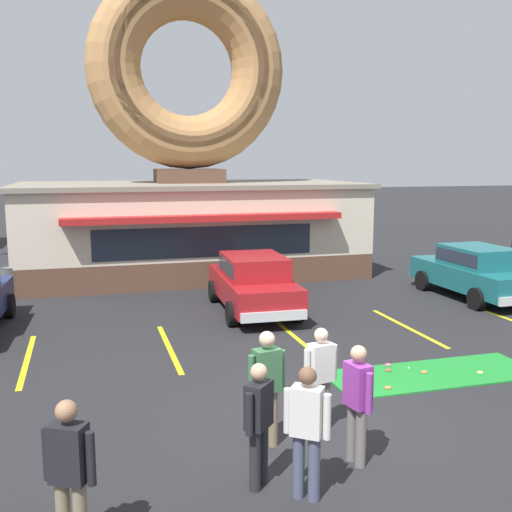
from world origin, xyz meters
TOP-DOWN VIEW (x-y plane):
  - ground_plane at (0.00, 0.00)m, footprint 160.00×160.00m
  - donut_shop_building at (0.33, 13.94)m, footprint 12.30×6.75m
  - putting_mat at (3.00, 1.85)m, footprint 4.16×1.50m
  - mini_donut_near_left at (2.22, 2.21)m, footprint 0.13×0.13m
  - mini_donut_near_right at (3.89, 1.60)m, footprint 0.13×0.13m
  - mini_donut_mid_left at (1.77, 1.38)m, footprint 0.13×0.13m
  - mini_donut_mid_centre at (2.38, 2.49)m, footprint 0.13×0.13m
  - mini_donut_mid_right at (2.86, 1.92)m, footprint 0.13×0.13m
  - mini_donut_far_left at (1.20, 1.24)m, footprint 0.13×0.13m
  - golf_ball at (2.68, 2.21)m, footprint 0.04×0.04m
  - car_red at (0.98, 7.64)m, footprint 2.12×4.63m
  - car_teal at (7.93, 7.40)m, footprint 2.03×4.58m
  - pedestrian_blue_sweater_man at (-1.01, -0.11)m, footprint 0.58×0.31m
  - pedestrian_hooded_kid at (-0.06, 0.18)m, footprint 0.58×0.32m
  - pedestrian_leather_jacket_man at (0.04, -0.90)m, footprint 0.31×0.59m
  - pedestrian_clipboard_woman at (-1.42, -1.11)m, footprint 0.44×0.46m
  - pedestrian_beanie_man at (-0.94, -1.54)m, footprint 0.49×0.42m
  - pedestrian_crossing_woman at (-3.69, -1.90)m, footprint 0.53×0.39m
  - trash_bin at (-5.70, 11.25)m, footprint 0.57×0.57m
  - parking_stripe_far_left at (-4.73, 5.00)m, footprint 0.12×3.60m
  - parking_stripe_left at (-1.73, 5.00)m, footprint 0.12×3.60m
  - parking_stripe_mid_left at (1.27, 5.00)m, footprint 0.12×3.60m
  - parking_stripe_centre at (4.27, 5.00)m, footprint 0.12×3.60m
  - parking_stripe_mid_right at (7.27, 5.00)m, footprint 0.12×3.60m

SIDE VIEW (x-z plane):
  - ground_plane at x=0.00m, z-range 0.00..0.00m
  - parking_stripe_far_left at x=-4.73m, z-range 0.00..0.01m
  - parking_stripe_left at x=-1.73m, z-range 0.00..0.01m
  - parking_stripe_mid_left at x=1.27m, z-range 0.00..0.01m
  - parking_stripe_centre at x=4.27m, z-range 0.00..0.01m
  - parking_stripe_mid_right at x=7.27m, z-range 0.00..0.01m
  - putting_mat at x=3.00m, z-range 0.00..0.03m
  - mini_donut_near_left at x=2.22m, z-range 0.03..0.07m
  - mini_donut_near_right at x=3.89m, z-range 0.03..0.07m
  - mini_donut_mid_left at x=1.77m, z-range 0.03..0.07m
  - mini_donut_mid_centre at x=2.38m, z-range 0.03..0.07m
  - mini_donut_mid_right at x=2.86m, z-range 0.03..0.07m
  - mini_donut_far_left at x=1.20m, z-range 0.03..0.07m
  - golf_ball at x=2.68m, z-range 0.03..0.07m
  - trash_bin at x=-5.70m, z-range 0.01..0.99m
  - car_red at x=0.98m, z-range 0.07..1.67m
  - car_teal at x=7.93m, z-range 0.07..1.67m
  - pedestrian_hooded_kid at x=-0.06m, z-range 0.09..1.73m
  - pedestrian_clipboard_woman at x=-1.42m, z-range 0.09..1.74m
  - pedestrian_leather_jacket_man at x=0.04m, z-range 0.09..1.78m
  - pedestrian_beanie_man at x=-0.94m, z-range 0.10..1.80m
  - pedestrian_crossing_woman at x=-3.69m, z-range 0.10..1.85m
  - pedestrian_blue_sweater_man at x=-1.01m, z-range 0.10..1.85m
  - donut_shop_building at x=0.33m, z-range -1.74..9.22m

